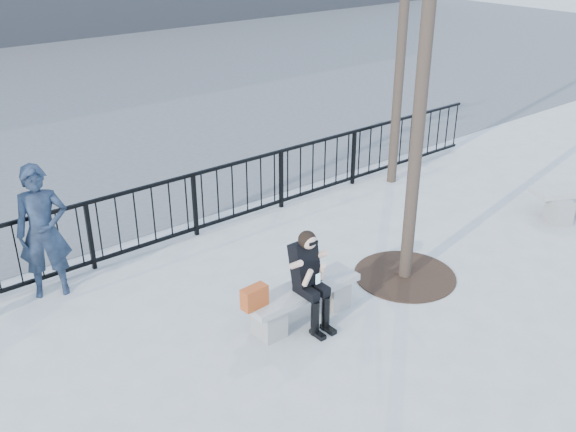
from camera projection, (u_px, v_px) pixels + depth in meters
ground at (302, 319)px, 8.51m from camera, size 120.00×120.00×0.00m
railing at (184, 208)px, 10.39m from camera, size 14.00×0.06×1.10m
tree_grate at (405, 275)px, 9.51m from camera, size 1.50×1.50×0.02m
bench_main at (302, 300)px, 8.38m from camera, size 1.65×0.46×0.49m
seated_woman at (311, 280)px, 8.11m from camera, size 0.50×0.64×1.34m
handbag at (254, 297)px, 7.84m from camera, size 0.35×0.18×0.28m
shopping_bag at (337, 297)px, 8.69m from camera, size 0.35×0.13×0.33m
standing_man at (43, 232)px, 8.70m from camera, size 0.82×0.68×1.92m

